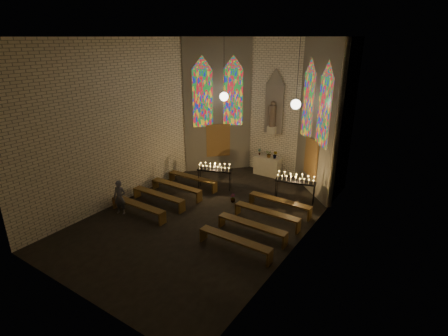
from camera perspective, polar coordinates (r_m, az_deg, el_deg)
The scene contains 18 objects.
floor at distance 14.79m, azimuth -2.68°, elevation -7.59°, with size 12.00×12.00×0.00m, color black.
room at distance 16.20m, azimuth 4.23°, elevation 8.92°, with size 8.22×12.43×7.00m.
altar at distance 18.86m, azimuth 7.10°, elevation 0.35°, with size 1.40×0.60×1.00m, color beige.
flower_vase_left at distance 18.95m, azimuth 5.82°, elevation 2.65°, with size 0.18×0.12×0.34m, color #4C723F.
flower_vase_center at distance 18.56m, azimuth 7.39°, elevation 2.28°, with size 0.36×0.31×0.40m, color #4C723F.
flower_vase_right at distance 18.43m, azimuth 8.34°, elevation 2.16°, with size 0.23×0.19×0.43m, color #4C723F.
aisle_flower_pot at distance 15.76m, azimuth 1.45°, elevation -4.91°, with size 0.22×0.22×0.39m, color #4C723F.
votive_stand_left at distance 16.82m, azimuth -1.56°, elevation -0.06°, with size 1.69×0.95×1.22m.
votive_stand_right at distance 15.63m, azimuth 11.61°, elevation -1.88°, with size 1.82×0.80×1.30m.
pew_left_0 at distance 17.32m, azimuth -5.20°, elevation -1.71°, with size 2.76×0.39×0.53m.
pew_right_0 at distance 15.05m, azimuth 9.07°, elevation -5.49°, with size 2.76×0.39×0.53m.
pew_left_1 at distance 16.48m, azimuth -7.80°, elevation -3.02°, with size 2.76×0.39×0.53m.
pew_right_1 at distance 14.08m, azimuth 6.99°, elevation -7.31°, with size 2.76×0.39×0.53m.
pew_left_2 at distance 15.69m, azimuth -10.68°, elevation -4.47°, with size 2.76×0.39×0.53m.
pew_right_2 at distance 13.14m, azimuth 4.58°, elevation -9.39°, with size 2.76×0.39×0.53m.
pew_left_3 at distance 14.95m, azimuth -13.86°, elevation -6.05°, with size 2.76×0.39×0.53m.
pew_right_3 at distance 12.25m, azimuth 1.77°, elevation -11.76°, with size 2.76×0.39×0.53m.
visitor at distance 15.20m, azimuth -16.66°, elevation -4.62°, with size 0.53×0.35×1.46m, color #545560.
Camera 1 is at (7.77, -10.46, 7.00)m, focal length 28.00 mm.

